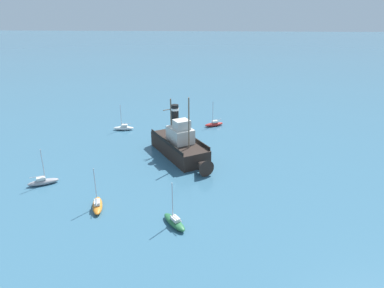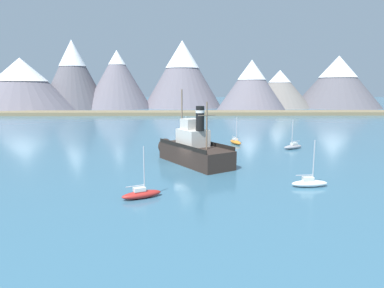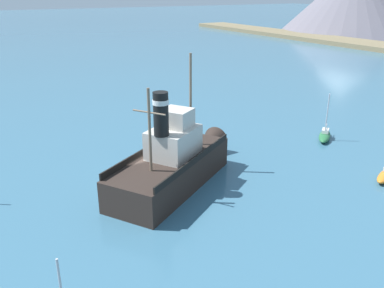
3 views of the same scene
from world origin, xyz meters
name	(u,v)px [view 3 (image 3 of 3)]	position (x,y,z in m)	size (l,w,h in m)	color
ground_plane	(138,185)	(0.00, 0.00, 0.00)	(600.00, 600.00, 0.00)	#38667F
old_tugboat	(175,162)	(1.17, 2.74, 1.83)	(10.49, 14.00, 9.90)	#2D231E
sailboat_green	(325,135)	(0.15, 20.70, 0.43)	(3.19, 3.68, 4.90)	#286B3D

